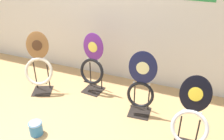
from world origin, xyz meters
The scene contains 5 objects.
toilet_seat_display_purple_note centered at (0.10, 1.47, 0.44)m, with size 0.40×0.31×0.92m.
toilet_seat_display_jazz_black centered at (1.57, 0.81, 0.38)m, with size 0.41×0.33×0.87m.
toilet_seat_display_navy_moon centered at (0.91, 1.20, 0.41)m, with size 0.37×0.30×0.90m.
toilet_seat_display_woodgrain centered at (-0.62, 1.17, 0.44)m, with size 0.46×0.41×0.92m.
paint_can centered at (-0.14, 0.36, 0.09)m, with size 0.16×0.16×0.17m.
Camera 1 is at (1.54, -1.41, 2.16)m, focal length 40.00 mm.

